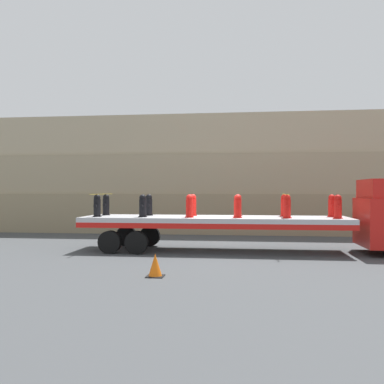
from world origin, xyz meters
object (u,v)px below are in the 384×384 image
Objects in this scene: fire_hydrant_black_near_1 at (143,206)px; fire_hydrant_black_far_1 at (149,205)px; fire_hydrant_red_near_4 at (287,207)px; traffic_cone at (155,265)px; fire_hydrant_red_far_3 at (238,205)px; fire_hydrant_red_near_5 at (338,207)px; fire_hydrant_red_far_5 at (332,206)px; fire_hydrant_red_far_4 at (284,206)px; fire_hydrant_black_near_0 at (97,206)px; fire_hydrant_red_near_2 at (189,206)px; fire_hydrant_red_near_3 at (238,206)px; fire_hydrant_red_far_2 at (193,205)px; flatbed_trailer at (202,222)px; fire_hydrant_black_far_0 at (106,205)px.

fire_hydrant_black_near_1 is 1.11m from fire_hydrant_black_far_1.
fire_hydrant_black_near_1 and fire_hydrant_black_far_1 have the same top height.
traffic_cone is (-4.09, -4.74, -1.49)m from fire_hydrant_red_near_4.
fire_hydrant_red_near_5 is (3.73, -1.11, 0.00)m from fire_hydrant_red_far_3.
fire_hydrant_black_near_1 and fire_hydrant_red_far_5 have the same top height.
fire_hydrant_black_near_1 is 1.00× the size of fire_hydrant_red_near_4.
fire_hydrant_red_near_4 is at bearing -11.25° from fire_hydrant_black_far_1.
fire_hydrant_red_far_3 and fire_hydrant_red_far_5 have the same top height.
fire_hydrant_red_far_4 is 2.17m from fire_hydrant_red_near_5.
fire_hydrant_red_far_4 is at bearing 0.00° from fire_hydrant_red_far_3.
fire_hydrant_black_near_1 is 1.00× the size of fire_hydrant_red_far_3.
fire_hydrant_red_far_3 is 1.86m from fire_hydrant_red_far_4.
fire_hydrant_red_far_5 is (9.32, 1.11, 0.00)m from fire_hydrant_black_near_0.
fire_hydrant_black_far_1 is 7.45m from fire_hydrant_red_far_5.
fire_hydrant_black_near_0 is at bearing 180.00° from fire_hydrant_red_near_2.
fire_hydrant_red_near_5 is 7.75m from traffic_cone.
fire_hydrant_red_near_5 is at bearing 0.00° from fire_hydrant_red_near_3.
fire_hydrant_red_far_2 is at bearing 180.00° from fire_hydrant_red_far_5.
fire_hydrant_black_far_0 is (-4.15, 0.56, 0.66)m from flatbed_trailer.
fire_hydrant_red_near_5 is (7.45, 0.00, 0.00)m from fire_hydrant_black_near_1.
fire_hydrant_red_near_3 is (1.86, -1.11, 0.00)m from fire_hydrant_red_far_2.
fire_hydrant_red_near_3 is at bearing -163.39° from fire_hydrant_red_far_5.
fire_hydrant_red_far_5 is at bearing 6.81° from fire_hydrant_black_near_0.
fire_hydrant_red_near_4 is (1.86, -1.11, 0.00)m from fire_hydrant_red_far_3.
fire_hydrant_red_far_3 is at bearing 90.00° from fire_hydrant_red_near_3.
fire_hydrant_red_far_2 is 1.00× the size of fire_hydrant_red_far_4.
fire_hydrant_red_far_3 is 1.00× the size of fire_hydrant_red_near_5.
fire_hydrant_red_far_2 is at bearing 16.61° from fire_hydrant_black_near_0.
fire_hydrant_black_near_1 is 7.45m from fire_hydrant_red_near_5.
flatbed_trailer is 11.74× the size of fire_hydrant_red_near_5.
fire_hydrant_red_near_4 reaches higher than flatbed_trailer.
fire_hydrant_black_near_1 is 3.89m from fire_hydrant_red_far_3.
fire_hydrant_red_near_2 and fire_hydrant_red_near_5 have the same top height.
fire_hydrant_black_near_1 and fire_hydrant_red_far_3 have the same top height.
flatbed_trailer is 3.41m from fire_hydrant_red_near_4.
fire_hydrant_black_far_1 is at bearing 0.00° from fire_hydrant_black_far_0.
flatbed_trailer is 11.74× the size of fire_hydrant_red_near_3.
fire_hydrant_red_near_4 is (3.73, 0.00, 0.00)m from fire_hydrant_red_near_2.
fire_hydrant_red_near_2 is 1.00× the size of fire_hydrant_red_far_2.
fire_hydrant_red_far_3 is at bearing 69.19° from traffic_cone.
fire_hydrant_red_far_2 is at bearing 90.00° from fire_hydrant_red_near_2.
fire_hydrant_red_near_4 is at bearing -30.83° from fire_hydrant_red_far_3.
fire_hydrant_black_far_1 and fire_hydrant_red_far_3 have the same top height.
fire_hydrant_red_far_3 is 3.89m from fire_hydrant_red_near_5.
fire_hydrant_black_far_1 and fire_hydrant_red_far_2 have the same top height.
fire_hydrant_red_near_3 and fire_hydrant_red_near_4 have the same top height.
fire_hydrant_red_near_3 is (1.44, -0.56, 0.66)m from flatbed_trailer.
fire_hydrant_black_near_0 is 9.38m from fire_hydrant_red_far_5.
fire_hydrant_black_far_1 and fire_hydrant_red_near_2 have the same top height.
fire_hydrant_red_far_4 is at bearing 0.00° from fire_hydrant_red_far_2.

